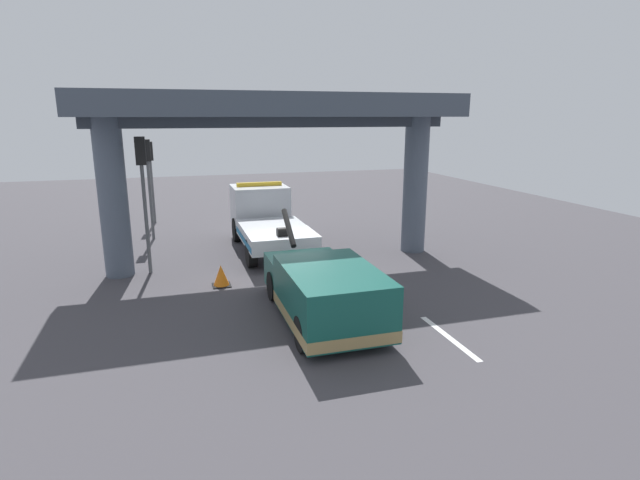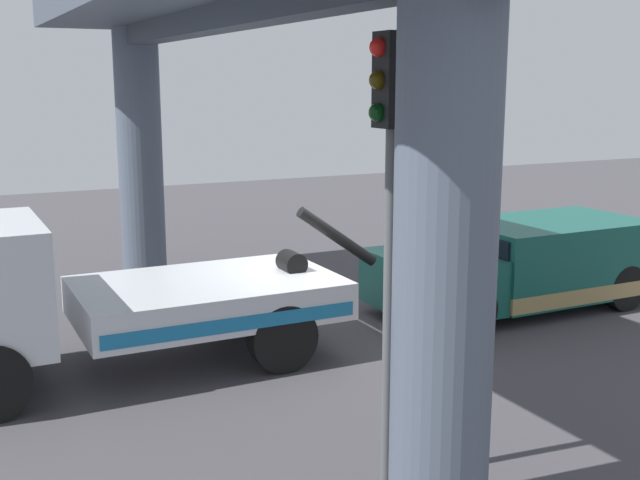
{
  "view_description": "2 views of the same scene",
  "coord_description": "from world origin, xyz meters",
  "px_view_note": "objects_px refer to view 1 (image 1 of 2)",
  "views": [
    {
      "loc": [
        -15.76,
        3.63,
        5.22
      ],
      "look_at": [
        -0.99,
        -0.83,
        1.36
      ],
      "focal_mm": 28.0,
      "sensor_mm": 36.0,
      "label": 1
    },
    {
      "loc": [
        5.52,
        11.0,
        4.1
      ],
      "look_at": [
        0.14,
        0.19,
        1.68
      ],
      "focal_mm": 44.48,
      "sensor_mm": 36.0,
      "label": 2
    }
  ],
  "objects_px": {
    "traffic_cone_orange": "(221,276)",
    "tow_truck_white": "(266,217)",
    "traffic_light_mid": "(150,164)",
    "towed_van_green": "(324,292)",
    "traffic_light_near": "(142,176)",
    "traffic_light_far": "(148,167)"
  },
  "relations": [
    {
      "from": "tow_truck_white",
      "to": "towed_van_green",
      "type": "distance_m",
      "value": 8.01
    },
    {
      "from": "traffic_light_near",
      "to": "traffic_light_mid",
      "type": "xyz_separation_m",
      "value": [
        8.5,
        -0.0,
        -0.39
      ]
    },
    {
      "from": "tow_truck_white",
      "to": "traffic_light_mid",
      "type": "relative_size",
      "value": 1.82
    },
    {
      "from": "towed_van_green",
      "to": "tow_truck_white",
      "type": "bearing_deg",
      "value": -0.02
    },
    {
      "from": "traffic_light_mid",
      "to": "traffic_cone_orange",
      "type": "xyz_separation_m",
      "value": [
        -10.6,
        -2.18,
        -2.6
      ]
    },
    {
      "from": "traffic_light_far",
      "to": "traffic_light_mid",
      "type": "xyz_separation_m",
      "value": [
        3.5,
        0.0,
        -0.18
      ]
    },
    {
      "from": "traffic_light_mid",
      "to": "traffic_cone_orange",
      "type": "bearing_deg",
      "value": -168.39
    },
    {
      "from": "traffic_light_near",
      "to": "traffic_light_mid",
      "type": "relative_size",
      "value": 1.14
    },
    {
      "from": "towed_van_green",
      "to": "traffic_light_near",
      "type": "distance_m",
      "value": 7.64
    },
    {
      "from": "towed_van_green",
      "to": "traffic_light_near",
      "type": "bearing_deg",
      "value": 38.35
    },
    {
      "from": "traffic_light_mid",
      "to": "traffic_cone_orange",
      "type": "height_order",
      "value": "traffic_light_mid"
    },
    {
      "from": "tow_truck_white",
      "to": "traffic_light_near",
      "type": "bearing_deg",
      "value": 117.66
    },
    {
      "from": "traffic_light_far",
      "to": "traffic_light_near",
      "type": "bearing_deg",
      "value": 180.0
    },
    {
      "from": "towed_van_green",
      "to": "traffic_light_near",
      "type": "height_order",
      "value": "traffic_light_near"
    },
    {
      "from": "traffic_light_far",
      "to": "traffic_cone_orange",
      "type": "distance_m",
      "value": 7.93
    },
    {
      "from": "tow_truck_white",
      "to": "traffic_light_far",
      "type": "bearing_deg",
      "value": 59.3
    },
    {
      "from": "tow_truck_white",
      "to": "traffic_cone_orange",
      "type": "height_order",
      "value": "tow_truck_white"
    },
    {
      "from": "tow_truck_white",
      "to": "traffic_light_far",
      "type": "height_order",
      "value": "traffic_light_far"
    },
    {
      "from": "traffic_light_near",
      "to": "traffic_light_far",
      "type": "xyz_separation_m",
      "value": [
        5.0,
        -0.0,
        -0.21
      ]
    },
    {
      "from": "towed_van_green",
      "to": "traffic_cone_orange",
      "type": "bearing_deg",
      "value": 32.82
    },
    {
      "from": "traffic_light_far",
      "to": "traffic_light_mid",
      "type": "bearing_deg",
      "value": 0.0
    },
    {
      "from": "traffic_cone_orange",
      "to": "tow_truck_white",
      "type": "bearing_deg",
      "value": -27.34
    }
  ]
}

